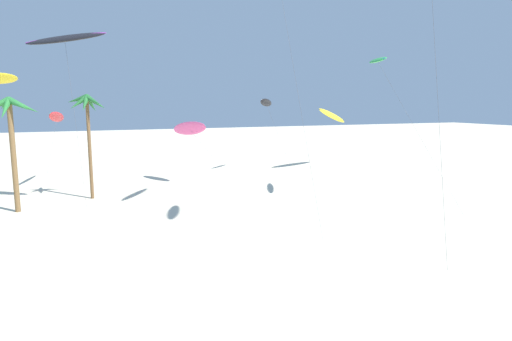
% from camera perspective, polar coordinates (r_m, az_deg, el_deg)
% --- Properties ---
extents(palm_tree_2, '(4.40, 4.20, 9.29)m').
position_cam_1_polar(palm_tree_2, '(40.19, -29.18, 5.92)').
color(palm_tree_2, brown).
rests_on(palm_tree_2, ground).
extents(palm_tree_3, '(3.50, 3.51, 9.58)m').
position_cam_1_polar(palm_tree_3, '(42.96, -20.97, 7.26)').
color(palm_tree_3, brown).
rests_on(palm_tree_3, ground).
extents(flying_kite_0, '(5.34, 9.11, 7.21)m').
position_cam_1_polar(flying_kite_0, '(49.00, -8.62, 5.41)').
color(flying_kite_0, '#EA5193').
rests_on(flying_kite_0, ground).
extents(flying_kite_3, '(4.70, 10.18, 12.97)m').
position_cam_1_polar(flying_kite_3, '(41.24, 15.44, 13.56)').
color(flying_kite_3, green).
rests_on(flying_kite_3, ground).
extents(flying_kite_5, '(4.08, 5.34, 9.63)m').
position_cam_1_polar(flying_kite_5, '(56.81, 1.32, 8.76)').
color(flying_kite_5, black).
rests_on(flying_kite_5, ground).
extents(flying_kite_8, '(6.79, 5.65, 14.64)m').
position_cam_1_polar(flying_kite_8, '(40.11, -23.49, 15.35)').
color(flying_kite_8, black).
rests_on(flying_kite_8, ground).
extents(flying_kite_9, '(2.49, 8.99, 8.27)m').
position_cam_1_polar(flying_kite_9, '(50.96, -24.33, 6.32)').
color(flying_kite_9, red).
rests_on(flying_kite_9, ground).
extents(flying_kite_10, '(7.38, 11.18, 8.53)m').
position_cam_1_polar(flying_kite_10, '(60.39, 9.83, 6.98)').
color(flying_kite_10, yellow).
rests_on(flying_kite_10, ground).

